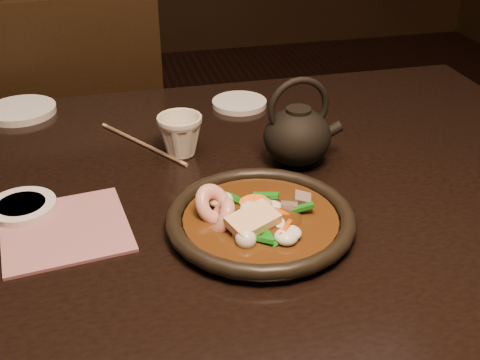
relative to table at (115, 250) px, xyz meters
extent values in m
cube|color=black|center=(0.00, 0.00, 0.06)|extent=(1.60, 0.90, 0.04)
cylinder|color=black|center=(0.72, 0.37, -0.32)|extent=(0.06, 0.06, 0.71)
cube|color=black|center=(-0.08, 0.76, -0.23)|extent=(0.48, 0.48, 0.04)
cylinder|color=black|center=(0.08, 0.95, -0.46)|extent=(0.04, 0.04, 0.43)
cylinder|color=black|center=(0.11, 0.60, -0.46)|extent=(0.04, 0.04, 0.43)
cylinder|color=black|center=(-0.28, 0.91, -0.46)|extent=(0.04, 0.04, 0.43)
cylinder|color=black|center=(-0.24, 0.56, -0.46)|extent=(0.04, 0.04, 0.43)
cube|color=black|center=(-0.06, 0.56, 0.02)|extent=(0.42, 0.07, 0.46)
cylinder|color=black|center=(0.20, -0.10, 0.08)|extent=(0.24, 0.24, 0.01)
torus|color=black|center=(0.20, -0.10, 0.09)|extent=(0.26, 0.26, 0.02)
cylinder|color=#3E210B|center=(0.20, -0.10, 0.09)|extent=(0.21, 0.21, 0.01)
ellipsoid|color=#3E210B|center=(0.20, -0.10, 0.09)|extent=(0.12, 0.11, 0.03)
torus|color=#E6A891|center=(0.19, -0.09, 0.09)|extent=(0.07, 0.07, 0.05)
torus|color=#E6A891|center=(0.14, -0.08, 0.11)|extent=(0.07, 0.07, 0.05)
torus|color=#E6A891|center=(0.14, -0.10, 0.10)|extent=(0.05, 0.06, 0.05)
cube|color=gray|center=(0.17, -0.14, 0.10)|extent=(0.03, 0.03, 0.02)
cube|color=gray|center=(0.26, -0.08, 0.10)|extent=(0.03, 0.03, 0.03)
cube|color=gray|center=(0.18, -0.14, 0.09)|extent=(0.03, 0.04, 0.03)
cube|color=gray|center=(0.24, -0.09, 0.09)|extent=(0.03, 0.03, 0.03)
cube|color=gray|center=(0.19, -0.10, 0.09)|extent=(0.03, 0.03, 0.03)
cube|color=gray|center=(0.17, -0.12, 0.10)|extent=(0.03, 0.03, 0.03)
cube|color=gray|center=(0.20, -0.10, 0.10)|extent=(0.03, 0.03, 0.02)
cylinder|color=#D95006|center=(0.21, -0.10, 0.10)|extent=(0.05, 0.05, 0.03)
cylinder|color=#D95006|center=(0.17, -0.11, 0.10)|extent=(0.05, 0.04, 0.04)
cylinder|color=#D95006|center=(0.21, -0.13, 0.10)|extent=(0.05, 0.05, 0.04)
cylinder|color=#D95006|center=(0.22, -0.15, 0.10)|extent=(0.04, 0.04, 0.04)
cylinder|color=#D95006|center=(0.19, -0.08, 0.11)|extent=(0.04, 0.04, 0.02)
cylinder|color=#D95006|center=(0.22, -0.10, 0.10)|extent=(0.05, 0.05, 0.03)
cube|color=#167416|center=(0.21, -0.10, 0.10)|extent=(0.01, 0.04, 0.01)
cube|color=#167416|center=(0.18, -0.07, 0.10)|extent=(0.03, 0.04, 0.01)
cube|color=#167416|center=(0.22, -0.07, 0.11)|extent=(0.04, 0.03, 0.01)
cube|color=#167416|center=(0.19, -0.15, 0.10)|extent=(0.04, 0.03, 0.01)
cube|color=#167416|center=(0.20, -0.15, 0.10)|extent=(0.02, 0.04, 0.02)
cube|color=#167416|center=(0.25, -0.10, 0.10)|extent=(0.04, 0.02, 0.02)
ellipsoid|color=#EBE8CB|center=(0.22, -0.16, 0.10)|extent=(0.03, 0.03, 0.02)
ellipsoid|color=#EBE8CB|center=(0.21, -0.12, 0.10)|extent=(0.03, 0.04, 0.02)
ellipsoid|color=#EBE8CB|center=(0.22, -0.16, 0.10)|extent=(0.03, 0.03, 0.01)
ellipsoid|color=#EBE8CB|center=(0.19, -0.10, 0.11)|extent=(0.03, 0.04, 0.02)
ellipsoid|color=#EBE8CB|center=(0.17, -0.15, 0.10)|extent=(0.03, 0.03, 0.03)
ellipsoid|color=#EBE8CB|center=(0.22, -0.09, 0.10)|extent=(0.04, 0.03, 0.03)
ellipsoid|color=#EBE8CB|center=(0.15, -0.06, 0.10)|extent=(0.04, 0.03, 0.02)
cube|color=#FBD296|center=(0.18, -0.13, 0.11)|extent=(0.08, 0.06, 0.03)
cylinder|color=silver|center=(-0.12, 0.02, 0.08)|extent=(0.10, 0.10, 0.01)
cylinder|color=silver|center=(-0.15, 0.38, 0.08)|extent=(0.13, 0.13, 0.01)
cylinder|color=silver|center=(0.27, 0.32, 0.08)|extent=(0.11, 0.11, 0.01)
imported|color=beige|center=(0.13, 0.14, 0.11)|extent=(0.10, 0.09, 0.08)
cylinder|color=tan|center=(0.07, 0.19, 0.08)|extent=(0.12, 0.18, 0.01)
cylinder|color=tan|center=(0.06, 0.20, 0.08)|extent=(0.12, 0.18, 0.01)
cube|color=#985E63|center=(-0.06, -0.04, 0.08)|extent=(0.19, 0.19, 0.00)
ellipsoid|color=black|center=(0.30, 0.06, 0.13)|extent=(0.11, 0.11, 0.09)
cylinder|color=black|center=(0.30, 0.06, 0.17)|extent=(0.04, 0.04, 0.02)
cylinder|color=black|center=(0.36, 0.07, 0.13)|extent=(0.05, 0.02, 0.04)
torus|color=black|center=(0.30, 0.06, 0.18)|extent=(0.10, 0.02, 0.10)
camera|label=1|loc=(0.01, -0.76, 0.55)|focal=45.00mm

